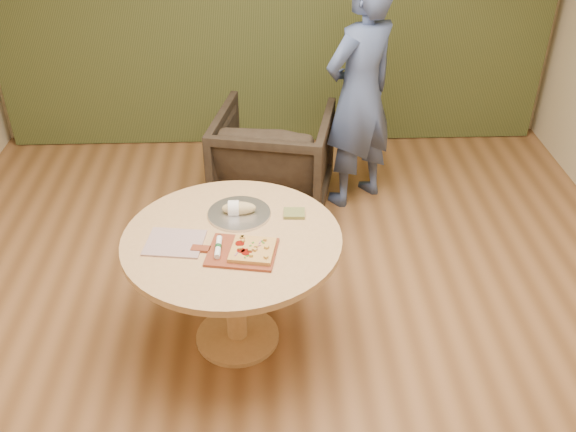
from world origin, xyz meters
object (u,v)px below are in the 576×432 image
at_px(flatbread_pizza, 252,250).
at_px(cutlery_roll, 218,247).
at_px(bread_roll, 237,208).
at_px(person_standing, 360,95).
at_px(pedestal_table, 233,257).
at_px(pizza_paddle, 240,252).
at_px(serving_tray, 239,214).
at_px(armchair, 274,155).

distance_m(flatbread_pizza, cutlery_roll, 0.18).
bearing_deg(bread_roll, person_standing, 57.49).
bearing_deg(pedestal_table, bread_roll, 82.94).
xyz_separation_m(pizza_paddle, serving_tray, (-0.01, 0.36, -0.00)).
height_order(flatbread_pizza, serving_tray, flatbread_pizza).
xyz_separation_m(flatbread_pizza, cutlery_roll, (-0.18, 0.03, 0.00)).
relative_size(flatbread_pizza, bread_roll, 1.32).
bearing_deg(person_standing, flatbread_pizza, 29.55).
xyz_separation_m(pedestal_table, pizza_paddle, (0.05, -0.15, 0.15)).
xyz_separation_m(pizza_paddle, person_standing, (0.84, 1.72, 0.13)).
xyz_separation_m(cutlery_roll, bread_roll, (0.09, 0.34, 0.01)).
bearing_deg(pizza_paddle, pedestal_table, 118.12).
bearing_deg(cutlery_roll, pedestal_table, 65.57).
bearing_deg(serving_tray, armchair, 80.51).
xyz_separation_m(cutlery_roll, person_standing, (0.96, 1.70, 0.10)).
xyz_separation_m(pizza_paddle, armchair, (0.20, 1.66, -0.32)).
xyz_separation_m(pizza_paddle, flatbread_pizza, (0.06, -0.01, 0.02)).
bearing_deg(flatbread_pizza, armchair, 85.23).
relative_size(pedestal_table, person_standing, 0.67).
bearing_deg(cutlery_roll, pizza_paddle, -7.61).
distance_m(pedestal_table, cutlery_roll, 0.23).
distance_m(pedestal_table, armchair, 1.54).
bearing_deg(armchair, person_standing, -162.69).
height_order(pedestal_table, armchair, armchair).
xyz_separation_m(serving_tray, armchair, (0.22, 1.30, -0.32)).
xyz_separation_m(serving_tray, bread_roll, (-0.01, 0.00, 0.04)).
relative_size(pizza_paddle, serving_tray, 1.31).
bearing_deg(serving_tray, person_standing, 57.76).
distance_m(cutlery_roll, armchair, 1.71).
distance_m(armchair, person_standing, 0.79).
xyz_separation_m(pedestal_table, flatbread_pizza, (0.11, -0.16, 0.17)).
distance_m(serving_tray, person_standing, 1.61).
xyz_separation_m(flatbread_pizza, person_standing, (0.78, 1.73, 0.11)).
bearing_deg(armchair, pedestal_table, 92.42).
bearing_deg(person_standing, pizza_paddle, 27.69).
bearing_deg(bread_roll, serving_tray, -0.00).
bearing_deg(bread_roll, cutlery_roll, -104.67).
bearing_deg(pizza_paddle, cutlery_roll, -179.01).
relative_size(pizza_paddle, flatbread_pizza, 1.83).
bearing_deg(serving_tray, flatbread_pizza, -78.25).
bearing_deg(serving_tray, pizza_paddle, -87.81).
distance_m(pizza_paddle, cutlery_roll, 0.12).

